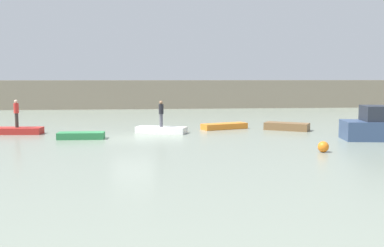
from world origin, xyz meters
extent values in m
plane|color=gray|center=(0.00, 0.00, 0.00)|extent=(120.00, 120.00, 0.00)
cube|color=gray|center=(0.00, 25.17, 1.67)|extent=(80.00, 1.20, 3.34)
cube|color=#232833|center=(14.82, -2.11, 1.58)|extent=(2.68, 2.14, 0.90)
cube|color=red|center=(-7.56, 2.89, 0.21)|extent=(3.28, 1.40, 0.43)
cube|color=#2D7F47|center=(-3.04, 0.12, 0.20)|extent=(2.76, 1.09, 0.40)
cube|color=white|center=(1.85, 2.50, 0.21)|extent=(3.52, 2.27, 0.41)
cube|color=orange|center=(6.42, 4.26, 0.20)|extent=(3.49, 2.11, 0.41)
cube|color=brown|center=(10.67, 3.18, 0.26)|extent=(3.22, 2.59, 0.52)
cylinder|color=#4C4C56|center=(1.85, 2.50, 0.85)|extent=(0.22, 0.22, 0.87)
cylinder|color=black|center=(1.85, 2.50, 1.60)|extent=(0.32, 0.32, 0.64)
sphere|color=#936B4C|center=(1.85, 2.50, 2.03)|extent=(0.23, 0.23, 0.23)
cylinder|color=#38332D|center=(-7.56, 2.89, 0.89)|extent=(0.22, 0.22, 0.94)
cylinder|color=red|center=(-7.56, 2.89, 1.69)|extent=(0.32, 0.32, 0.65)
sphere|color=beige|center=(-7.56, 2.89, 2.13)|extent=(0.23, 0.23, 0.23)
sphere|color=orange|center=(9.60, -5.87, 0.27)|extent=(0.55, 0.55, 0.55)
camera|label=1|loc=(0.97, -26.54, 3.70)|focal=41.00mm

